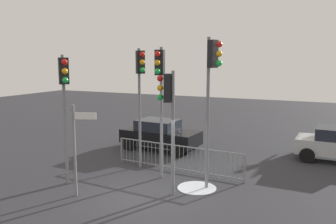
{
  "coord_description": "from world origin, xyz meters",
  "views": [
    {
      "loc": [
        5.4,
        -9.69,
        4.42
      ],
      "look_at": [
        -0.39,
        2.75,
        2.37
      ],
      "focal_mm": 37.99,
      "sensor_mm": 36.0,
      "label": 1
    }
  ],
  "objects_px": {
    "traffic_light_foreground_right": "(140,81)",
    "direction_sign_post": "(76,146)",
    "traffic_light_foreground_left": "(212,80)",
    "car_black_trailing": "(160,134)",
    "traffic_light_mid_right": "(64,91)",
    "traffic_light_rear_left": "(168,105)",
    "traffic_light_mid_left": "(160,84)"
  },
  "relations": [
    {
      "from": "traffic_light_rear_left",
      "to": "direction_sign_post",
      "type": "height_order",
      "value": "traffic_light_rear_left"
    },
    {
      "from": "traffic_light_mid_left",
      "to": "traffic_light_foreground_right",
      "type": "bearing_deg",
      "value": -41.4
    },
    {
      "from": "traffic_light_rear_left",
      "to": "traffic_light_foreground_left",
      "type": "height_order",
      "value": "traffic_light_foreground_left"
    },
    {
      "from": "car_black_trailing",
      "to": "traffic_light_mid_right",
      "type": "bearing_deg",
      "value": -93.34
    },
    {
      "from": "traffic_light_foreground_right",
      "to": "traffic_light_mid_left",
      "type": "bearing_deg",
      "value": 98.55
    },
    {
      "from": "traffic_light_foreground_left",
      "to": "direction_sign_post",
      "type": "relative_size",
      "value": 1.71
    },
    {
      "from": "traffic_light_mid_left",
      "to": "traffic_light_foreground_left",
      "type": "distance_m",
      "value": 2.01
    },
    {
      "from": "traffic_light_foreground_left",
      "to": "direction_sign_post",
      "type": "xyz_separation_m",
      "value": [
        -3.69,
        -2.42,
        -2.06
      ]
    },
    {
      "from": "traffic_light_rear_left",
      "to": "traffic_light_mid_left",
      "type": "height_order",
      "value": "traffic_light_mid_left"
    },
    {
      "from": "traffic_light_foreground_right",
      "to": "car_black_trailing",
      "type": "height_order",
      "value": "traffic_light_foreground_right"
    },
    {
      "from": "car_black_trailing",
      "to": "traffic_light_mid_left",
      "type": "bearing_deg",
      "value": -59.61
    },
    {
      "from": "traffic_light_rear_left",
      "to": "car_black_trailing",
      "type": "distance_m",
      "value": 6.32
    },
    {
      "from": "traffic_light_mid_left",
      "to": "car_black_trailing",
      "type": "distance_m",
      "value": 5.19
    },
    {
      "from": "traffic_light_mid_right",
      "to": "car_black_trailing",
      "type": "height_order",
      "value": "traffic_light_mid_right"
    },
    {
      "from": "traffic_light_mid_right",
      "to": "direction_sign_post",
      "type": "height_order",
      "value": "traffic_light_mid_right"
    },
    {
      "from": "traffic_light_mid_left",
      "to": "car_black_trailing",
      "type": "relative_size",
      "value": 1.24
    },
    {
      "from": "traffic_light_mid_right",
      "to": "traffic_light_foreground_left",
      "type": "distance_m",
      "value": 5.01
    },
    {
      "from": "traffic_light_foreground_right",
      "to": "traffic_light_foreground_left",
      "type": "distance_m",
      "value": 3.5
    },
    {
      "from": "traffic_light_mid_right",
      "to": "traffic_light_foreground_left",
      "type": "xyz_separation_m",
      "value": [
        4.69,
        1.73,
        0.4
      ]
    },
    {
      "from": "traffic_light_foreground_right",
      "to": "car_black_trailing",
      "type": "xyz_separation_m",
      "value": [
        -0.62,
        3.0,
        -2.78
      ]
    },
    {
      "from": "traffic_light_foreground_right",
      "to": "car_black_trailing",
      "type": "distance_m",
      "value": 4.14
    },
    {
      "from": "traffic_light_foreground_right",
      "to": "direction_sign_post",
      "type": "bearing_deg",
      "value": 37.14
    },
    {
      "from": "traffic_light_mid_right",
      "to": "traffic_light_mid_left",
      "type": "distance_m",
      "value": 3.32
    },
    {
      "from": "traffic_light_foreground_right",
      "to": "traffic_light_mid_left",
      "type": "height_order",
      "value": "traffic_light_foreground_right"
    },
    {
      "from": "traffic_light_rear_left",
      "to": "traffic_light_mid_right",
      "type": "xyz_separation_m",
      "value": [
        -3.61,
        -0.66,
        0.37
      ]
    },
    {
      "from": "traffic_light_mid_left",
      "to": "car_black_trailing",
      "type": "height_order",
      "value": "traffic_light_mid_left"
    },
    {
      "from": "traffic_light_foreground_right",
      "to": "direction_sign_post",
      "type": "distance_m",
      "value": 4.01
    },
    {
      "from": "traffic_light_rear_left",
      "to": "traffic_light_mid_left",
      "type": "bearing_deg",
      "value": 22.1
    },
    {
      "from": "traffic_light_rear_left",
      "to": "direction_sign_post",
      "type": "bearing_deg",
      "value": 103.55
    },
    {
      "from": "traffic_light_mid_right",
      "to": "traffic_light_foreground_left",
      "type": "height_order",
      "value": "traffic_light_foreground_left"
    },
    {
      "from": "traffic_light_foreground_left",
      "to": "car_black_trailing",
      "type": "height_order",
      "value": "traffic_light_foreground_left"
    },
    {
      "from": "traffic_light_rear_left",
      "to": "traffic_light_mid_right",
      "type": "height_order",
      "value": "traffic_light_mid_right"
    }
  ]
}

